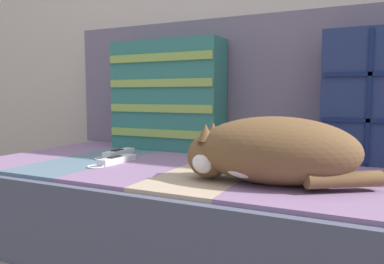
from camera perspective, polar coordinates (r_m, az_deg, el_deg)
The scene contains 6 objects.
couch at distance 1.16m, azimuth 10.46°, elevation -15.23°, with size 1.82×0.82×0.41m.
sofa_backrest at distance 1.42m, azimuth 14.47°, elevation 7.05°, with size 1.78×0.14×0.49m.
throw_pillow_striped at distance 1.43m, azimuth -3.76°, elevation 5.55°, with size 0.43×0.14×0.41m.
sleeping_cat at distance 0.89m, azimuth 11.35°, elevation -2.96°, with size 0.44×0.23×0.16m.
game_remote_near at distance 1.31m, azimuth -11.26°, elevation -3.17°, with size 0.05×0.19×0.02m.
game_remote_far at distance 1.17m, azimuth -11.58°, elevation -4.24°, with size 0.06×0.19×0.02m.
Camera 1 is at (0.28, -0.91, 0.61)m, focal length 35.00 mm.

